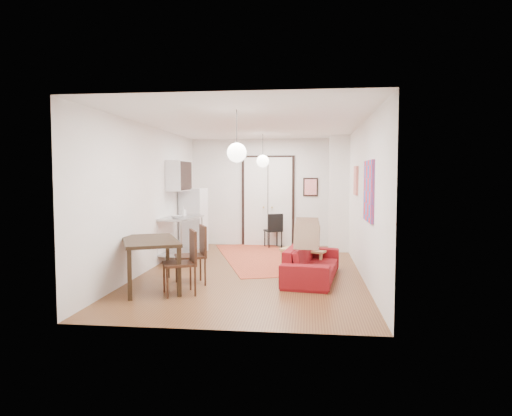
# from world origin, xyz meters

# --- Properties ---
(floor) EXTENTS (7.00, 7.00, 0.00)m
(floor) POSITION_xyz_m (0.00, 0.00, 0.00)
(floor) COLOR brown
(floor) RESTS_ON ground
(ceiling) EXTENTS (4.20, 7.00, 0.02)m
(ceiling) POSITION_xyz_m (0.00, 0.00, 2.90)
(ceiling) COLOR white
(ceiling) RESTS_ON wall_back
(wall_back) EXTENTS (4.20, 0.02, 2.90)m
(wall_back) POSITION_xyz_m (0.00, 3.50, 1.45)
(wall_back) COLOR silver
(wall_back) RESTS_ON floor
(wall_front) EXTENTS (4.20, 0.02, 2.90)m
(wall_front) POSITION_xyz_m (0.00, -3.50, 1.45)
(wall_front) COLOR silver
(wall_front) RESTS_ON floor
(wall_left) EXTENTS (0.02, 7.00, 2.90)m
(wall_left) POSITION_xyz_m (-2.10, 0.00, 1.45)
(wall_left) COLOR silver
(wall_left) RESTS_ON floor
(wall_right) EXTENTS (0.02, 7.00, 2.90)m
(wall_right) POSITION_xyz_m (2.10, 0.00, 1.45)
(wall_right) COLOR silver
(wall_right) RESTS_ON floor
(double_doors) EXTENTS (1.44, 0.06, 2.50)m
(double_doors) POSITION_xyz_m (0.00, 3.46, 1.20)
(double_doors) COLOR white
(double_doors) RESTS_ON wall_back
(stub_partition) EXTENTS (0.50, 0.10, 2.90)m
(stub_partition) POSITION_xyz_m (1.85, 2.55, 1.45)
(stub_partition) COLOR silver
(stub_partition) RESTS_ON floor
(wall_cabinet) EXTENTS (0.35, 1.00, 0.70)m
(wall_cabinet) POSITION_xyz_m (-1.92, 1.50, 1.90)
(wall_cabinet) COLOR white
(wall_cabinet) RESTS_ON wall_left
(painting_popart) EXTENTS (0.05, 1.00, 1.00)m
(painting_popart) POSITION_xyz_m (2.08, -1.25, 1.65)
(painting_popart) COLOR red
(painting_popart) RESTS_ON wall_right
(painting_abstract) EXTENTS (0.05, 0.50, 0.60)m
(painting_abstract) POSITION_xyz_m (2.08, 0.80, 1.80)
(painting_abstract) COLOR beige
(painting_abstract) RESTS_ON wall_right
(poster_back) EXTENTS (0.40, 0.03, 0.50)m
(poster_back) POSITION_xyz_m (1.15, 3.47, 1.60)
(poster_back) COLOR red
(poster_back) RESTS_ON wall_back
(print_left) EXTENTS (0.03, 0.44, 0.54)m
(print_left) POSITION_xyz_m (-2.07, 2.00, 1.95)
(print_left) COLOR #905B3C
(print_left) RESTS_ON wall_left
(pendant_back) EXTENTS (0.30, 0.30, 0.80)m
(pendant_back) POSITION_xyz_m (0.00, 2.00, 2.25)
(pendant_back) COLOR white
(pendant_back) RESTS_ON ceiling
(pendant_front) EXTENTS (0.30, 0.30, 0.80)m
(pendant_front) POSITION_xyz_m (0.00, -2.00, 2.25)
(pendant_front) COLOR white
(pendant_front) RESTS_ON ceiling
(kilim_rug) EXTENTS (2.79, 4.50, 0.01)m
(kilim_rug) POSITION_xyz_m (-0.02, 1.51, 0.01)
(kilim_rug) COLOR #C55231
(kilim_rug) RESTS_ON floor
(sofa) EXTENTS (2.21, 1.11, 0.62)m
(sofa) POSITION_xyz_m (1.17, -0.54, 0.31)
(sofa) COLOR maroon
(sofa) RESTS_ON floor
(coffee_table) EXTENTS (1.04, 0.79, 0.41)m
(coffee_table) POSITION_xyz_m (1.02, 0.39, 0.36)
(coffee_table) COLOR tan
(coffee_table) RESTS_ON floor
(potted_plant) EXTENTS (0.44, 0.41, 0.40)m
(potted_plant) POSITION_xyz_m (1.12, 0.39, 0.61)
(potted_plant) COLOR #2B5F2A
(potted_plant) RESTS_ON coffee_table
(kitchen_counter) EXTENTS (0.81, 1.36, 0.98)m
(kitchen_counter) POSITION_xyz_m (-1.75, 0.98, 0.65)
(kitchen_counter) COLOR #AFB1B4
(kitchen_counter) RESTS_ON floor
(bowl) EXTENTS (0.30, 0.30, 0.06)m
(bowl) POSITION_xyz_m (-1.75, 0.68, 1.01)
(bowl) COLOR white
(bowl) RESTS_ON kitchen_counter
(soap_bottle) EXTENTS (0.12, 0.12, 0.20)m
(soap_bottle) POSITION_xyz_m (-1.75, 1.23, 1.09)
(soap_bottle) COLOR teal
(soap_bottle) RESTS_ON kitchen_counter
(fridge) EXTENTS (0.63, 0.63, 1.59)m
(fridge) POSITION_xyz_m (-1.75, 2.17, 0.80)
(fridge) COLOR silver
(fridge) RESTS_ON floor
(dining_table) EXTENTS (1.41, 1.72, 0.83)m
(dining_table) POSITION_xyz_m (-1.55, -1.54, 0.74)
(dining_table) COLOR black
(dining_table) RESTS_ON floor
(dining_chair_near) EXTENTS (0.65, 0.77, 1.03)m
(dining_chair_near) POSITION_xyz_m (-0.95, -1.08, 0.60)
(dining_chair_near) COLOR #321B10
(dining_chair_near) RESTS_ON floor
(dining_chair_far) EXTENTS (0.65, 0.77, 1.03)m
(dining_chair_far) POSITION_xyz_m (-0.95, -1.78, 0.60)
(dining_chair_far) COLOR #321B10
(dining_chair_far) RESTS_ON floor
(black_side_chair) EXTENTS (0.55, 0.56, 0.91)m
(black_side_chair) POSITION_xyz_m (0.17, 3.24, 0.53)
(black_side_chair) COLOR black
(black_side_chair) RESTS_ON floor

